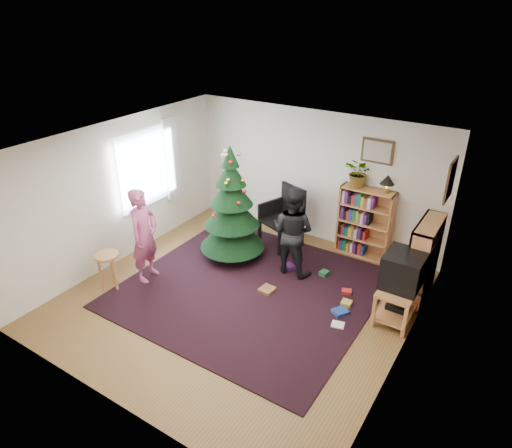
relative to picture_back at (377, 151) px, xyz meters
The scene contains 23 objects.
floor 3.35m from the picture_back, 114.92° to the right, with size 5.00×5.00×0.00m, color brown.
ceiling 2.78m from the picture_back, 114.92° to the right, with size 5.00×5.00×0.00m, color white.
wall_back 1.35m from the picture_back, behind, with size 5.00×0.02×2.50m, color silver.
wall_front 5.15m from the picture_back, 103.02° to the right, with size 5.00×0.02×2.50m, color silver.
wall_left 4.47m from the picture_back, 145.86° to the right, with size 0.02×5.00×2.50m, color silver.
wall_right 2.90m from the picture_back, 61.39° to the right, with size 0.02×5.00×2.50m, color silver.
rug 3.13m from the picture_back, 117.87° to the right, with size 3.80×3.60×0.02m, color black.
window_pane 4.10m from the picture_back, 152.62° to the right, with size 0.04×1.20×1.40m, color silver.
curtain 3.79m from the picture_back, 161.83° to the right, with size 0.06×0.35×1.60m, color silver.
picture_back is the anchor object (origin of this frame).
picture_right 1.51m from the picture_back, 28.69° to the right, with size 0.03×0.50×0.60m.
christmas_tree 2.70m from the picture_back, 143.18° to the right, with size 1.17×1.17×2.12m.
bookshelf_back 1.29m from the picture_back, 101.57° to the right, with size 0.95×0.30×1.30m.
bookshelf_right 1.96m from the picture_back, 36.40° to the right, with size 0.30×0.95×1.30m.
tv_stand 2.50m from the picture_back, 55.81° to the right, with size 0.50×0.90×0.55m.
crt_tv 2.22m from the picture_back, 55.88° to the right, with size 0.54×0.59×0.51m.
armchair 2.03m from the picture_back, 160.44° to the right, with size 0.80×0.82×1.15m.
stool 4.80m from the picture_back, 132.53° to the right, with size 0.38×0.38×0.64m.
person_standing 4.12m from the picture_back, 134.75° to the right, with size 0.59×0.39×1.61m, color #AE4572.
person_by_chair 1.97m from the picture_back, 122.44° to the right, with size 0.76×0.59×1.56m, color black.
potted_plant 0.47m from the picture_back, 149.33° to the right, with size 0.47×0.41×0.52m, color gray.
table_lamp 0.53m from the picture_back, 26.37° to the right, with size 0.24×0.24×0.32m.
floor_clutter 2.57m from the picture_back, 93.32° to the right, with size 1.54×1.30×0.08m.
Camera 1 is at (3.40, -4.85, 4.32)m, focal length 32.00 mm.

